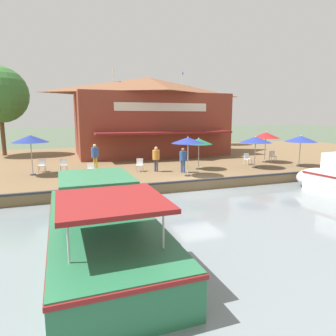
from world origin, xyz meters
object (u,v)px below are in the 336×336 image
(cafe_chair_under_first_umbrella, at_px, (90,169))
(cafe_chair_beside_entrance, at_px, (140,164))
(patio_umbrella_mid_patio_right, at_px, (188,140))
(cafe_chair_facing_river, at_px, (63,164))
(cafe_chair_back_row_seat, at_px, (42,165))
(motorboat_second_along, at_px, (98,218))
(patio_umbrella_far_corner, at_px, (30,139))
(person_at_quay_edge, at_px, (95,154))
(patio_umbrella_mid_patio_left, at_px, (301,139))
(cafe_chair_mid_patio, at_px, (272,155))
(cafe_chair_far_corner_seat, at_px, (247,158))
(mooring_post, at_px, (95,179))
(waterfront_restaurant, at_px, (149,115))
(patio_umbrella_near_quay_edge, at_px, (199,141))
(patio_umbrella_by_entrance, at_px, (256,140))
(patio_umbrella_back_row, at_px, (266,135))
(person_near_entrance, at_px, (183,157))
(tree_downstream_bank, at_px, (218,112))
(person_mid_patio, at_px, (156,156))

(cafe_chair_under_first_umbrella, relative_size, cafe_chair_beside_entrance, 1.00)
(patio_umbrella_mid_patio_right, distance_m, cafe_chair_facing_river, 8.51)
(cafe_chair_back_row_seat, xyz_separation_m, motorboat_second_along, (11.46, 2.32, -0.22))
(patio_umbrella_far_corner, distance_m, person_at_quay_edge, 4.13)
(patio_umbrella_far_corner, bearing_deg, patio_umbrella_mid_patio_left, 80.82)
(cafe_chair_mid_patio, relative_size, cafe_chair_far_corner_seat, 1.00)
(patio_umbrella_mid_patio_right, relative_size, cafe_chair_beside_entrance, 2.85)
(cafe_chair_far_corner_seat, xyz_separation_m, mooring_post, (3.95, -11.84, -0.02))
(patio_umbrella_mid_patio_right, bearing_deg, waterfront_restaurant, 174.99)
(patio_umbrella_far_corner, relative_size, cafe_chair_back_row_seat, 2.98)
(patio_umbrella_near_quay_edge, bearing_deg, patio_umbrella_by_entrance, 78.54)
(patio_umbrella_far_corner, xyz_separation_m, cafe_chair_beside_entrance, (0.98, 6.64, -1.79))
(patio_umbrella_near_quay_edge, distance_m, patio_umbrella_back_row, 6.53)
(person_near_entrance, bearing_deg, person_at_quay_edge, -119.87)
(cafe_chair_under_first_umbrella, xyz_separation_m, tree_downstream_bank, (-16.23, 17.67, 3.76))
(cafe_chair_far_corner_seat, bearing_deg, patio_umbrella_mid_patio_left, 57.34)
(mooring_post, bearing_deg, person_mid_patio, 128.25)
(cafe_chair_beside_entrance, relative_size, motorboat_second_along, 0.09)
(person_mid_patio, bearing_deg, patio_umbrella_near_quay_edge, 88.01)
(tree_downstream_bank, bearing_deg, patio_umbrella_far_corner, -55.67)
(cafe_chair_beside_entrance, xyz_separation_m, tree_downstream_bank, (-15.32, 14.36, 3.76))
(cafe_chair_back_row_seat, relative_size, cafe_chair_facing_river, 1.00)
(cafe_chair_far_corner_seat, relative_size, tree_downstream_bank, 0.14)
(motorboat_second_along, height_order, mooring_post, motorboat_second_along)
(cafe_chair_under_first_umbrella, bearing_deg, patio_umbrella_mid_patio_right, 73.81)
(person_at_quay_edge, height_order, tree_downstream_bank, tree_downstream_bank)
(patio_umbrella_by_entrance, xyz_separation_m, cafe_chair_under_first_umbrella, (-0.49, -11.41, -1.53))
(patio_umbrella_mid_patio_left, height_order, cafe_chair_under_first_umbrella, patio_umbrella_mid_patio_left)
(patio_umbrella_mid_patio_left, distance_m, cafe_chair_beside_entrance, 11.85)
(patio_umbrella_by_entrance, height_order, cafe_chair_under_first_umbrella, patio_umbrella_by_entrance)
(person_near_entrance, bearing_deg, motorboat_second_along, -38.59)
(patio_umbrella_mid_patio_right, distance_m, cafe_chair_back_row_seat, 9.86)
(patio_umbrella_near_quay_edge, relative_size, mooring_post, 2.45)
(patio_umbrella_mid_patio_left, relative_size, cafe_chair_far_corner_seat, 2.69)
(person_mid_patio, height_order, tree_downstream_bank, tree_downstream_bank)
(waterfront_restaurant, xyz_separation_m, tree_downstream_bank, (-5.83, 10.92, 0.50))
(patio_umbrella_mid_patio_left, relative_size, cafe_chair_mid_patio, 2.69)
(waterfront_restaurant, relative_size, tree_downstream_bank, 2.42)
(waterfront_restaurant, relative_size, patio_umbrella_back_row, 5.88)
(cafe_chair_facing_river, relative_size, person_near_entrance, 0.53)
(waterfront_restaurant, bearing_deg, cafe_chair_under_first_umbrella, -32.95)
(waterfront_restaurant, relative_size, cafe_chair_far_corner_seat, 17.03)
(waterfront_restaurant, xyz_separation_m, patio_umbrella_by_entrance, (10.90, 4.66, -1.73))
(person_mid_patio, bearing_deg, waterfront_restaurant, 166.25)
(patio_umbrella_mid_patio_right, relative_size, cafe_chair_under_first_umbrella, 2.85)
(cafe_chair_under_first_umbrella, bearing_deg, motorboat_second_along, -3.56)
(person_near_entrance, bearing_deg, cafe_chair_back_row_seat, -111.67)
(patio_umbrella_by_entrance, distance_m, cafe_chair_back_row_seat, 14.75)
(patio_umbrella_back_row, distance_m, mooring_post, 14.66)
(patio_umbrella_far_corner, bearing_deg, cafe_chair_beside_entrance, 81.62)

